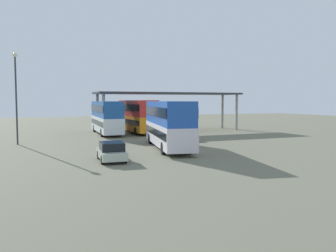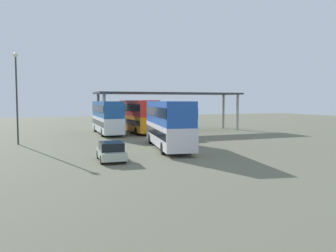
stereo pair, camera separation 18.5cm
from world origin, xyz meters
name	(u,v)px [view 2 (the right image)]	position (x,y,z in m)	size (l,w,h in m)	color
ground_plane	(184,151)	(0.00, 0.00, 0.00)	(140.00, 140.00, 0.00)	#656551
double_decker_main	(168,123)	(-0.55, 2.15, 2.30)	(4.64, 11.59, 4.20)	silver
parked_hatchback	(111,151)	(-6.78, -2.36, 0.67)	(2.03, 3.87, 1.35)	#B6C4B2
double_decker_near_canopy	(107,116)	(-2.51, 17.81, 2.29)	(3.22, 11.64, 4.17)	white
double_decker_mid_row	(138,115)	(1.60, 17.62, 2.36)	(2.69, 10.11, 4.31)	orange
depot_canopy	(171,95)	(6.48, 18.12, 5.01)	(20.54, 5.35, 5.39)	#33353A
lamppost_tall	(16,88)	(-12.96, 10.32, 5.47)	(0.44, 0.44, 8.83)	#33353A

